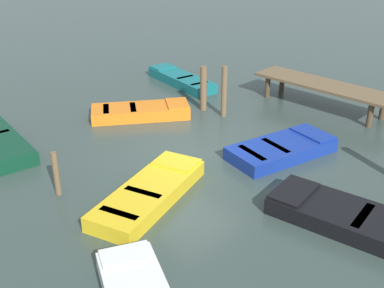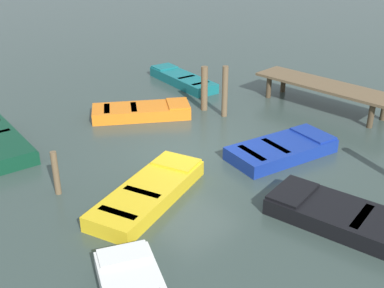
{
  "view_description": "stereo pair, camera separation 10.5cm",
  "coord_description": "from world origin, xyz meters",
  "px_view_note": "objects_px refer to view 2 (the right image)",
  "views": [
    {
      "loc": [
        9.28,
        -8.75,
        6.38
      ],
      "look_at": [
        0.0,
        0.0,
        0.35
      ],
      "focal_mm": 44.02,
      "sensor_mm": 36.0,
      "label": 1
    },
    {
      "loc": [
        9.35,
        -8.67,
        6.38
      ],
      "look_at": [
        0.0,
        0.0,
        0.35
      ],
      "focal_mm": 44.02,
      "sensor_mm": 36.0,
      "label": 2
    }
  ],
  "objects_px": {
    "rowboat_black": "(348,218)",
    "rowboat_orange": "(142,111)",
    "mooring_piling_center": "(56,173)",
    "mooring_piling_near_right": "(204,89)",
    "dock_segment": "(324,87)",
    "rowboat_yellow": "(149,192)",
    "rowboat_blue": "(282,149)",
    "mooring_piling_near_left": "(225,92)",
    "rowboat_teal": "(182,79)"
  },
  "relations": [
    {
      "from": "mooring_piling_near_right",
      "to": "dock_segment",
      "type": "bearing_deg",
      "value": 49.45
    },
    {
      "from": "rowboat_teal",
      "to": "mooring_piling_near_left",
      "type": "xyz_separation_m",
      "value": [
        3.81,
        -1.36,
        0.71
      ]
    },
    {
      "from": "rowboat_orange",
      "to": "mooring_piling_center",
      "type": "distance_m",
      "value": 5.59
    },
    {
      "from": "mooring_piling_near_right",
      "to": "rowboat_teal",
      "type": "bearing_deg",
      "value": 153.09
    },
    {
      "from": "mooring_piling_near_left",
      "to": "mooring_piling_near_right",
      "type": "relative_size",
      "value": 1.12
    },
    {
      "from": "dock_segment",
      "to": "mooring_piling_near_right",
      "type": "bearing_deg",
      "value": -132.49
    },
    {
      "from": "rowboat_yellow",
      "to": "rowboat_orange",
      "type": "xyz_separation_m",
      "value": [
        -4.61,
        3.29,
        0.0
      ]
    },
    {
      "from": "rowboat_black",
      "to": "rowboat_orange",
      "type": "bearing_deg",
      "value": -14.19
    },
    {
      "from": "rowboat_yellow",
      "to": "rowboat_blue",
      "type": "distance_m",
      "value": 4.54
    },
    {
      "from": "dock_segment",
      "to": "mooring_piling_center",
      "type": "relative_size",
      "value": 4.5
    },
    {
      "from": "rowboat_blue",
      "to": "rowboat_black",
      "type": "relative_size",
      "value": 0.9
    },
    {
      "from": "rowboat_teal",
      "to": "rowboat_orange",
      "type": "height_order",
      "value": "same"
    },
    {
      "from": "mooring_piling_near_left",
      "to": "mooring_piling_center",
      "type": "bearing_deg",
      "value": -83.51
    },
    {
      "from": "rowboat_blue",
      "to": "mooring_piling_near_left",
      "type": "bearing_deg",
      "value": 83.79
    },
    {
      "from": "rowboat_yellow",
      "to": "mooring_piling_near_left",
      "type": "bearing_deg",
      "value": 5.78
    },
    {
      "from": "rowboat_black",
      "to": "rowboat_blue",
      "type": "bearing_deg",
      "value": -39.2
    },
    {
      "from": "rowboat_yellow",
      "to": "rowboat_orange",
      "type": "distance_m",
      "value": 5.66
    },
    {
      "from": "rowboat_yellow",
      "to": "mooring_piling_near_right",
      "type": "distance_m",
      "value": 6.54
    },
    {
      "from": "mooring_piling_center",
      "to": "mooring_piling_near_right",
      "type": "height_order",
      "value": "mooring_piling_near_right"
    },
    {
      "from": "rowboat_black",
      "to": "rowboat_orange",
      "type": "height_order",
      "value": "same"
    },
    {
      "from": "mooring_piling_center",
      "to": "mooring_piling_near_right",
      "type": "relative_size",
      "value": 0.73
    },
    {
      "from": "rowboat_black",
      "to": "mooring_piling_near_right",
      "type": "height_order",
      "value": "mooring_piling_near_right"
    },
    {
      "from": "rowboat_blue",
      "to": "rowboat_teal",
      "type": "distance_m",
      "value": 7.59
    },
    {
      "from": "rowboat_yellow",
      "to": "rowboat_black",
      "type": "distance_m",
      "value": 4.81
    },
    {
      "from": "rowboat_black",
      "to": "mooring_piling_near_right",
      "type": "distance_m",
      "value": 8.12
    },
    {
      "from": "rowboat_blue",
      "to": "rowboat_orange",
      "type": "bearing_deg",
      "value": 113.35
    },
    {
      "from": "dock_segment",
      "to": "rowboat_black",
      "type": "distance_m",
      "value": 7.79
    },
    {
      "from": "rowboat_orange",
      "to": "mooring_piling_center",
      "type": "relative_size",
      "value": 2.97
    },
    {
      "from": "rowboat_blue",
      "to": "mooring_piling_center",
      "type": "distance_m",
      "value": 6.57
    },
    {
      "from": "mooring_piling_near_right",
      "to": "mooring_piling_center",
      "type": "bearing_deg",
      "value": -75.87
    },
    {
      "from": "rowboat_yellow",
      "to": "mooring_piling_center",
      "type": "relative_size",
      "value": 3.27
    },
    {
      "from": "rowboat_orange",
      "to": "mooring_piling_near_right",
      "type": "height_order",
      "value": "mooring_piling_near_right"
    },
    {
      "from": "rowboat_yellow",
      "to": "rowboat_black",
      "type": "relative_size",
      "value": 1.02
    },
    {
      "from": "rowboat_blue",
      "to": "rowboat_yellow",
      "type": "bearing_deg",
      "value": -178.6
    },
    {
      "from": "mooring_piling_center",
      "to": "mooring_piling_near_left",
      "type": "bearing_deg",
      "value": 96.49
    },
    {
      "from": "rowboat_orange",
      "to": "mooring_piling_near_left",
      "type": "distance_m",
      "value": 3.05
    },
    {
      "from": "rowboat_teal",
      "to": "mooring_piling_near_right",
      "type": "relative_size",
      "value": 2.35
    },
    {
      "from": "rowboat_teal",
      "to": "mooring_piling_near_right",
      "type": "bearing_deg",
      "value": 161.11
    },
    {
      "from": "dock_segment",
      "to": "mooring_piling_near_left",
      "type": "xyz_separation_m",
      "value": [
        -1.95,
        -3.31,
        0.1
      ]
    },
    {
      "from": "rowboat_blue",
      "to": "rowboat_teal",
      "type": "relative_size",
      "value": 0.9
    },
    {
      "from": "rowboat_orange",
      "to": "mooring_piling_near_right",
      "type": "bearing_deg",
      "value": 8.22
    },
    {
      "from": "dock_segment",
      "to": "mooring_piling_near_right",
      "type": "xyz_separation_m",
      "value": [
        -2.91,
        -3.4,
        0.0
      ]
    },
    {
      "from": "dock_segment",
      "to": "rowboat_teal",
      "type": "relative_size",
      "value": 1.39
    },
    {
      "from": "dock_segment",
      "to": "mooring_piling_near_left",
      "type": "distance_m",
      "value": 3.84
    },
    {
      "from": "rowboat_teal",
      "to": "mooring_piling_near_right",
      "type": "distance_m",
      "value": 3.27
    },
    {
      "from": "dock_segment",
      "to": "mooring_piling_center",
      "type": "distance_m",
      "value": 10.44
    },
    {
      "from": "rowboat_black",
      "to": "rowboat_orange",
      "type": "relative_size",
      "value": 1.08
    },
    {
      "from": "rowboat_orange",
      "to": "rowboat_black",
      "type": "bearing_deg",
      "value": -60.76
    },
    {
      "from": "rowboat_blue",
      "to": "rowboat_black",
      "type": "xyz_separation_m",
      "value": [
        3.26,
        -1.83,
        -0.0
      ]
    },
    {
      "from": "rowboat_orange",
      "to": "dock_segment",
      "type": "bearing_deg",
      "value": -1.77
    }
  ]
}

